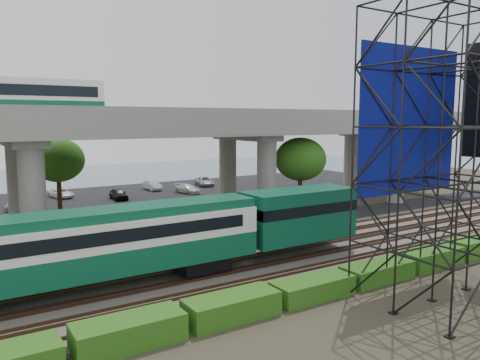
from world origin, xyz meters
TOP-DOWN VIEW (x-y plane):
  - ground at (0.00, 0.00)m, footprint 140.00×140.00m
  - ballast_bed at (0.00, 2.00)m, footprint 90.00×12.00m
  - service_road at (0.00, 10.50)m, footprint 90.00×5.00m
  - parking_lot at (0.00, 34.00)m, footprint 90.00×18.00m
  - harbor_water at (0.00, 56.00)m, footprint 140.00×40.00m
  - rail_tracks at (0.00, 2.00)m, footprint 90.00×9.52m
  - commuter_train at (-6.70, 2.00)m, footprint 29.30×3.06m
  - overpass at (-0.74, 16.00)m, footprint 80.00×12.00m
  - scaffold_tower at (7.46, -7.98)m, footprint 9.36×6.36m
  - hedge_strip at (1.01, -4.30)m, footprint 34.60×1.80m
  - trees at (-4.67, 16.17)m, footprint 40.94×16.94m
  - suv at (-6.17, 11.07)m, footprint 4.99×3.27m
  - parked_cars at (0.48, 33.57)m, footprint 38.20×9.51m

SIDE VIEW (x-z plane):
  - ground at x=0.00m, z-range 0.00..0.00m
  - harbor_water at x=0.00m, z-range 0.00..0.03m
  - service_road at x=0.00m, z-range 0.00..0.08m
  - parking_lot at x=0.00m, z-range 0.00..0.08m
  - ballast_bed at x=0.00m, z-range 0.00..0.20m
  - rail_tracks at x=0.00m, z-range 0.20..0.36m
  - hedge_strip at x=1.01m, z-range -0.04..1.16m
  - parked_cars at x=0.48m, z-range 0.03..1.33m
  - suv at x=-6.17m, z-range 0.08..1.36m
  - commuter_train at x=-6.70m, z-range 0.73..5.03m
  - trees at x=-4.67m, z-range 1.73..9.42m
  - scaffold_tower at x=7.46m, z-range -0.03..14.97m
  - overpass at x=-0.74m, z-range 2.01..14.41m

